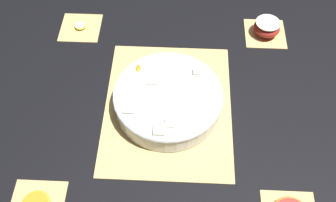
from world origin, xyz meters
TOP-DOWN VIEW (x-y plane):
  - ground_plane at (0.00, 0.00)m, footprint 6.00×6.00m
  - bamboo_mat_center at (-0.00, 0.00)m, footprint 0.46×0.36m
  - coaster_mat_near_right at (0.31, -0.31)m, footprint 0.13×0.13m
  - coaster_mat_far_right at (0.31, 0.31)m, footprint 0.13×0.13m
  - fruit_salad_bowl at (-0.00, -0.00)m, footprint 0.30×0.30m
  - apple_half at (0.31, -0.31)m, footprint 0.08×0.08m
  - banana_coin_single at (0.31, 0.31)m, footprint 0.04×0.04m

SIDE VIEW (x-z plane):
  - ground_plane at x=0.00m, z-range 0.00..0.00m
  - coaster_mat_far_right at x=0.31m, z-range 0.00..0.01m
  - coaster_mat_near_right at x=0.31m, z-range 0.00..0.01m
  - bamboo_mat_center at x=0.00m, z-range 0.00..0.01m
  - banana_coin_single at x=0.31m, z-range 0.01..0.01m
  - apple_half at x=0.31m, z-range 0.01..0.05m
  - fruit_salad_bowl at x=0.00m, z-range 0.01..0.08m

